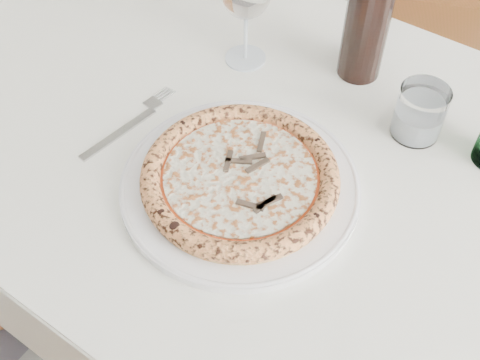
{
  "coord_description": "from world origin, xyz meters",
  "views": [
    {
      "loc": [
        0.25,
        -0.63,
        1.45
      ],
      "look_at": [
        -0.07,
        -0.17,
        0.78
      ],
      "focal_mm": 45.0,
      "sensor_mm": 36.0,
      "label": 1
    }
  ],
  "objects_px": {
    "dining_table": "(274,184)",
    "wine_bottle": "(370,9)",
    "tumbler": "(419,115)",
    "plate": "(240,185)",
    "pizza": "(240,177)"
  },
  "relations": [
    {
      "from": "dining_table",
      "to": "wine_bottle",
      "type": "relative_size",
      "value": 4.68
    },
    {
      "from": "tumbler",
      "to": "wine_bottle",
      "type": "relative_size",
      "value": 0.29
    },
    {
      "from": "dining_table",
      "to": "plate",
      "type": "distance_m",
      "value": 0.14
    },
    {
      "from": "plate",
      "to": "pizza",
      "type": "relative_size",
      "value": 1.22
    },
    {
      "from": "pizza",
      "to": "tumbler",
      "type": "xyz_separation_m",
      "value": [
        0.16,
        0.25,
        0.01
      ]
    },
    {
      "from": "dining_table",
      "to": "plate",
      "type": "bearing_deg",
      "value": -90.0
    },
    {
      "from": "plate",
      "to": "tumbler",
      "type": "xyz_separation_m",
      "value": [
        0.16,
        0.25,
        0.03
      ]
    },
    {
      "from": "dining_table",
      "to": "wine_bottle",
      "type": "height_order",
      "value": "wine_bottle"
    },
    {
      "from": "pizza",
      "to": "tumbler",
      "type": "height_order",
      "value": "tumbler"
    },
    {
      "from": "tumbler",
      "to": "wine_bottle",
      "type": "xyz_separation_m",
      "value": [
        -0.14,
        0.08,
        0.09
      ]
    },
    {
      "from": "pizza",
      "to": "dining_table",
      "type": "bearing_deg",
      "value": 90.0
    },
    {
      "from": "dining_table",
      "to": "pizza",
      "type": "distance_m",
      "value": 0.15
    },
    {
      "from": "wine_bottle",
      "to": "pizza",
      "type": "bearing_deg",
      "value": -93.47
    },
    {
      "from": "dining_table",
      "to": "tumbler",
      "type": "bearing_deg",
      "value": 43.43
    },
    {
      "from": "pizza",
      "to": "wine_bottle",
      "type": "xyz_separation_m",
      "value": [
        0.02,
        0.34,
        0.1
      ]
    }
  ]
}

